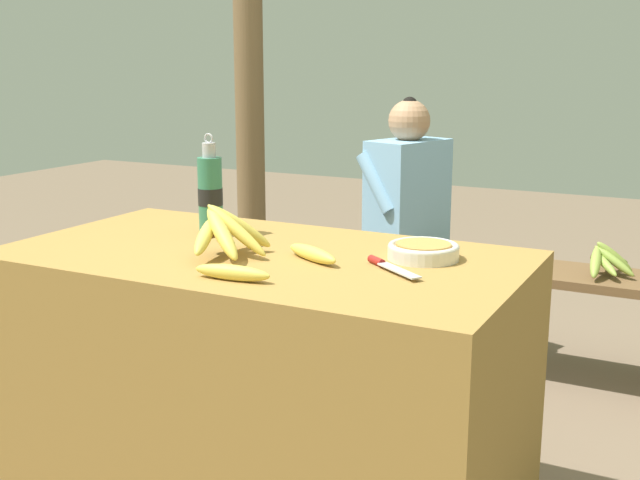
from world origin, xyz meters
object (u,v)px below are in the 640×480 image
object	(u,v)px
seated_vendor	(398,209)
banana_bunch_green	(606,260)
loose_banana_side	(312,254)
support_post_near	(249,54)
knife	(386,265)
wooden_bench	(463,275)
serving_bowl	(423,250)
loose_banana_front	(232,272)
water_bottle	(210,194)
banana_bunch_ripe	(226,231)

from	to	relation	value
seated_vendor	banana_bunch_green	world-z (taller)	seated_vendor
loose_banana_side	support_post_near	xyz separation A→B (m)	(-1.28, 1.76, 0.51)
banana_bunch_green	knife	bearing A→B (deg)	-104.50
banana_bunch_green	wooden_bench	bearing A→B (deg)	179.74
seated_vendor	serving_bowl	bearing A→B (deg)	132.42
loose_banana_front	loose_banana_side	size ratio (longest dim) A/B	1.02
knife	water_bottle	bearing A→B (deg)	-155.98
water_bottle	loose_banana_front	xyz separation A→B (m)	(0.33, -0.39, -0.10)
serving_bowl	water_bottle	size ratio (longest dim) A/B	0.62
water_bottle	banana_bunch_green	bearing A→B (deg)	51.85
seated_vendor	banana_bunch_green	size ratio (longest dim) A/B	3.80
serving_bowl	loose_banana_side	world-z (taller)	serving_bowl
knife	support_post_near	distance (m)	2.35
loose_banana_front	knife	size ratio (longest dim) A/B	1.07
banana_bunch_ripe	support_post_near	world-z (taller)	support_post_near
seated_vendor	water_bottle	bearing A→B (deg)	102.68
loose_banana_side	banana_bunch_ripe	bearing A→B (deg)	-164.97
wooden_bench	support_post_near	distance (m)	1.61
water_bottle	knife	world-z (taller)	water_bottle
knife	support_post_near	xyz separation A→B (m)	(-1.48, 1.74, 0.52)
banana_bunch_ripe	banana_bunch_green	xyz separation A→B (m)	(0.77, 1.42, -0.31)
serving_bowl	water_bottle	world-z (taller)	water_bottle
loose_banana_side	seated_vendor	bearing A→B (deg)	102.54
loose_banana_front	loose_banana_side	distance (m)	0.26
wooden_bench	banana_bunch_green	bearing A→B (deg)	-0.26
wooden_bench	loose_banana_front	bearing A→B (deg)	-92.54
serving_bowl	loose_banana_front	world-z (taller)	serving_bowl
banana_bunch_green	support_post_near	bearing A→B (deg)	167.69
banana_bunch_ripe	support_post_near	size ratio (longest dim) A/B	0.12
serving_bowl	loose_banana_side	distance (m)	0.29
seated_vendor	banana_bunch_green	bearing A→B (deg)	-161.14
loose_banana_side	wooden_bench	bearing A→B (deg)	90.41
banana_bunch_ripe	water_bottle	xyz separation A→B (m)	(-0.18, 0.20, 0.05)
knife	banana_bunch_ripe	bearing A→B (deg)	-134.48
loose_banana_front	banana_bunch_ripe	bearing A→B (deg)	127.27
wooden_bench	support_post_near	bearing A→B (deg)	162.69
wooden_bench	water_bottle	bearing A→B (deg)	-108.12
serving_bowl	loose_banana_front	xyz separation A→B (m)	(-0.33, -0.40, -0.00)
banana_bunch_ripe	water_bottle	bearing A→B (deg)	132.77
serving_bowl	loose_banana_front	distance (m)	0.51
water_bottle	banana_bunch_green	size ratio (longest dim) A/B	1.02
loose_banana_front	water_bottle	bearing A→B (deg)	130.22
water_bottle	loose_banana_side	world-z (taller)	water_bottle
serving_bowl	support_post_near	world-z (taller)	support_post_near
serving_bowl	support_post_near	bearing A→B (deg)	133.60
wooden_bench	seated_vendor	size ratio (longest dim) A/B	1.70
wooden_bench	seated_vendor	bearing A→B (deg)	-176.69
loose_banana_side	banana_bunch_green	xyz separation A→B (m)	(0.55, 1.36, -0.26)
banana_bunch_ripe	loose_banana_side	xyz separation A→B (m)	(0.22, 0.06, -0.05)
seated_vendor	support_post_near	xyz separation A→B (m)	(-0.99, 0.41, 0.64)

